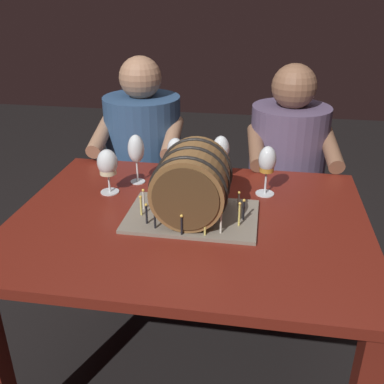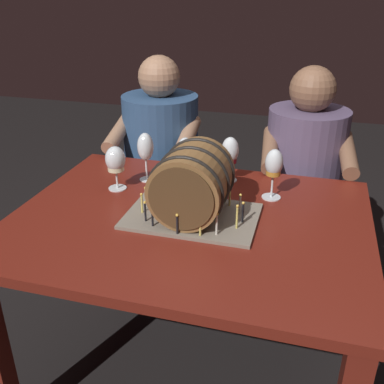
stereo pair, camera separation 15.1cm
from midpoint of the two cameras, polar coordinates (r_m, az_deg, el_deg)
name	(u,v)px [view 2 (the right image)]	position (r m, az deg, el deg)	size (l,w,h in m)	color
ground_plane	(190,371)	(2.02, 2.01, -21.96)	(8.00, 8.00, 0.00)	black
dining_table	(189,244)	(1.61, 2.34, -6.71)	(1.24, 0.96, 0.74)	maroon
barrel_cake	(192,186)	(1.50, 2.88, 0.73)	(0.45, 0.30, 0.26)	gray
wine_glass_rose	(186,151)	(1.85, 1.51, 5.27)	(0.07, 0.07, 0.17)	white
wine_glass_white	(115,161)	(1.74, -7.33, 3.88)	(0.08, 0.08, 0.18)	white
wine_glass_amber	(274,165)	(1.68, 12.98, 3.28)	(0.07, 0.07, 0.20)	white
wine_glass_red	(230,153)	(1.81, 7.28, 4.98)	(0.07, 0.07, 0.19)	white
wine_glass_empty	(145,148)	(1.80, -3.59, 5.60)	(0.07, 0.07, 0.20)	white
person_seated_left	(162,174)	(2.35, -2.04, 2.28)	(0.43, 0.50, 1.17)	#1B2D46
person_seated_right	(301,192)	(2.26, 15.62, -0.05)	(0.43, 0.51, 1.15)	#372D40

